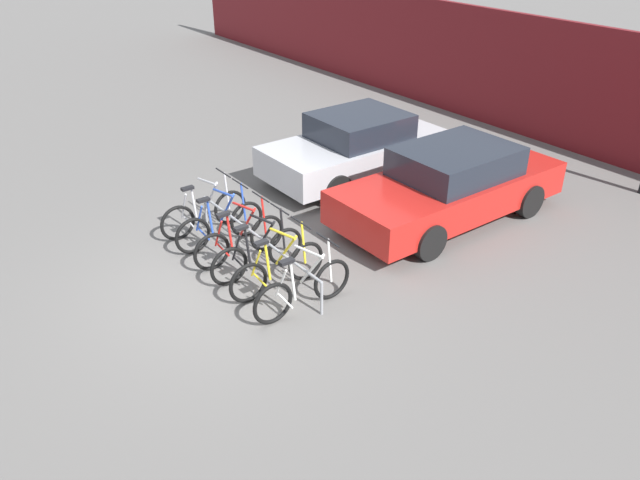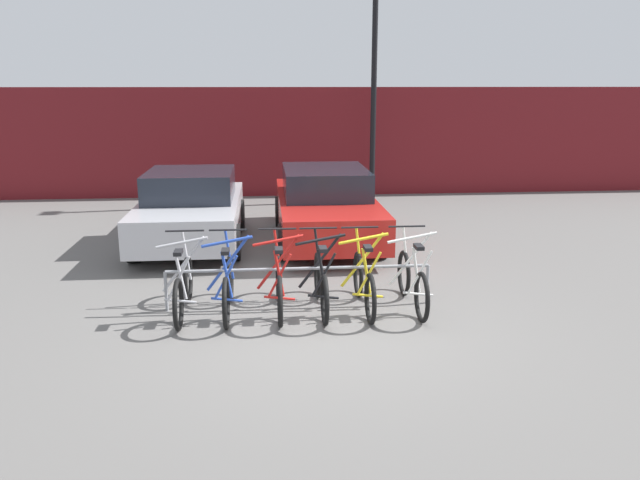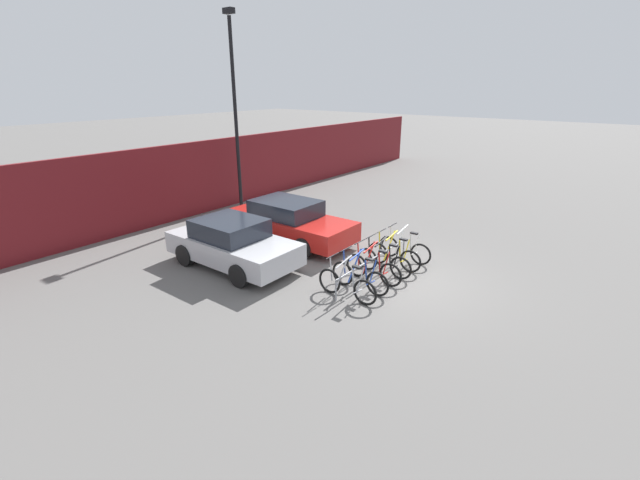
{
  "view_description": "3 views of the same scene",
  "coord_description": "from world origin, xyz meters",
  "px_view_note": "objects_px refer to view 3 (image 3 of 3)",
  "views": [
    {
      "loc": [
        7.46,
        -3.8,
        5.39
      ],
      "look_at": [
        0.76,
        1.2,
        0.74
      ],
      "focal_mm": 35.0,
      "sensor_mm": 36.0,
      "label": 1
    },
    {
      "loc": [
        -0.72,
        -7.4,
        2.99
      ],
      "look_at": [
        0.09,
        1.7,
        0.68
      ],
      "focal_mm": 35.0,
      "sensor_mm": 36.0,
      "label": 2
    },
    {
      "loc": [
        -9.73,
        -4.72,
        5.03
      ],
      "look_at": [
        -1.62,
        1.51,
        1.28
      ],
      "focal_mm": 24.0,
      "sensor_mm": 36.0,
      "label": 3
    }
  ],
  "objects_px": {
    "bicycle_red": "(373,268)",
    "bicycle_black": "(384,262)",
    "car_silver": "(233,243)",
    "lamp_post": "(235,107)",
    "car_red": "(288,221)",
    "bicycle_yellow": "(394,255)",
    "bicycle_blue": "(360,277)",
    "bicycle_silver": "(347,285)",
    "bike_rack": "(374,260)",
    "bicycle_white": "(404,249)"
  },
  "relations": [
    {
      "from": "bicycle_red",
      "to": "lamp_post",
      "type": "bearing_deg",
      "value": 73.88
    },
    {
      "from": "bicycle_yellow",
      "to": "car_red",
      "type": "relative_size",
      "value": 0.37
    },
    {
      "from": "bicycle_black",
      "to": "lamp_post",
      "type": "distance_m",
      "value": 9.06
    },
    {
      "from": "bicycle_yellow",
      "to": "bicycle_silver",
      "type": "bearing_deg",
      "value": 176.93
    },
    {
      "from": "bicycle_blue",
      "to": "bicycle_red",
      "type": "relative_size",
      "value": 1.0
    },
    {
      "from": "bicycle_blue",
      "to": "lamp_post",
      "type": "relative_size",
      "value": 0.22
    },
    {
      "from": "lamp_post",
      "to": "bicycle_black",
      "type": "bearing_deg",
      "value": -104.42
    },
    {
      "from": "bicycle_silver",
      "to": "bicycle_black",
      "type": "xyz_separation_m",
      "value": [
        1.82,
        0.0,
        0.0
      ]
    },
    {
      "from": "bicycle_white",
      "to": "car_red",
      "type": "xyz_separation_m",
      "value": [
        -0.81,
        3.91,
        0.31
      ]
    },
    {
      "from": "bicycle_red",
      "to": "bicycle_yellow",
      "type": "xyz_separation_m",
      "value": [
        1.15,
        0.0,
        0.0
      ]
    },
    {
      "from": "bicycle_red",
      "to": "car_red",
      "type": "distance_m",
      "value": 4.04
    },
    {
      "from": "bicycle_blue",
      "to": "bicycle_black",
      "type": "height_order",
      "value": "same"
    },
    {
      "from": "car_red",
      "to": "car_silver",
      "type": "bearing_deg",
      "value": -177.18
    },
    {
      "from": "bicycle_silver",
      "to": "bicycle_white",
      "type": "xyz_separation_m",
      "value": [
        3.07,
        0.0,
        0.0
      ]
    },
    {
      "from": "car_red",
      "to": "bike_rack",
      "type": "bearing_deg",
      "value": -100.97
    },
    {
      "from": "car_silver",
      "to": "lamp_post",
      "type": "bearing_deg",
      "value": 45.16
    },
    {
      "from": "bicycle_blue",
      "to": "bicycle_white",
      "type": "bearing_deg",
      "value": 3.34
    },
    {
      "from": "bike_rack",
      "to": "bicycle_black",
      "type": "bearing_deg",
      "value": -27.57
    },
    {
      "from": "bicycle_yellow",
      "to": "car_silver",
      "type": "xyz_separation_m",
      "value": [
        -2.7,
        3.78,
        0.31
      ]
    },
    {
      "from": "bicycle_yellow",
      "to": "lamp_post",
      "type": "distance_m",
      "value": 8.95
    },
    {
      "from": "bicycle_silver",
      "to": "car_silver",
      "type": "height_order",
      "value": "car_silver"
    },
    {
      "from": "bike_rack",
      "to": "car_red",
      "type": "height_order",
      "value": "car_red"
    },
    {
      "from": "bike_rack",
      "to": "lamp_post",
      "type": "relative_size",
      "value": 0.48
    },
    {
      "from": "bike_rack",
      "to": "lamp_post",
      "type": "bearing_deg",
      "value": 73.38
    },
    {
      "from": "lamp_post",
      "to": "bicycle_blue",
      "type": "bearing_deg",
      "value": -112.39
    },
    {
      "from": "bicycle_red",
      "to": "bicycle_yellow",
      "type": "height_order",
      "value": "same"
    },
    {
      "from": "bike_rack",
      "to": "bicycle_yellow",
      "type": "distance_m",
      "value": 0.89
    },
    {
      "from": "bicycle_silver",
      "to": "car_red",
      "type": "height_order",
      "value": "car_red"
    },
    {
      "from": "bicycle_red",
      "to": "bicycle_black",
      "type": "relative_size",
      "value": 1.0
    },
    {
      "from": "bike_rack",
      "to": "car_silver",
      "type": "relative_size",
      "value": 0.9
    },
    {
      "from": "bicycle_blue",
      "to": "lamp_post",
      "type": "xyz_separation_m",
      "value": [
        3.28,
        7.97,
        3.79
      ]
    },
    {
      "from": "bicycle_silver",
      "to": "bicycle_red",
      "type": "bearing_deg",
      "value": -2.02
    },
    {
      "from": "car_silver",
      "to": "lamp_post",
      "type": "xyz_separation_m",
      "value": [
        4.17,
        4.19,
        3.48
      ]
    },
    {
      "from": "bicycle_silver",
      "to": "lamp_post",
      "type": "xyz_separation_m",
      "value": [
        3.87,
        7.97,
        3.79
      ]
    },
    {
      "from": "lamp_post",
      "to": "bicycle_red",
      "type": "bearing_deg",
      "value": -108.14
    },
    {
      "from": "bicycle_silver",
      "to": "bicycle_red",
      "type": "xyz_separation_m",
      "value": [
        1.26,
        0.0,
        0.0
      ]
    },
    {
      "from": "bicycle_white",
      "to": "car_red",
      "type": "height_order",
      "value": "car_red"
    },
    {
      "from": "bicycle_blue",
      "to": "bicycle_red",
      "type": "height_order",
      "value": "same"
    },
    {
      "from": "bicycle_silver",
      "to": "bicycle_blue",
      "type": "distance_m",
      "value": 0.59
    },
    {
      "from": "bicycle_blue",
      "to": "bicycle_black",
      "type": "xyz_separation_m",
      "value": [
        1.23,
        0.0,
        0.0
      ]
    },
    {
      "from": "bike_rack",
      "to": "bicycle_white",
      "type": "bearing_deg",
      "value": -5.53
    },
    {
      "from": "bicycle_black",
      "to": "car_red",
      "type": "bearing_deg",
      "value": 79.88
    },
    {
      "from": "bicycle_silver",
      "to": "car_silver",
      "type": "xyz_separation_m",
      "value": [
        -0.3,
        3.78,
        0.31
      ]
    },
    {
      "from": "bicycle_red",
      "to": "bicycle_silver",
      "type": "bearing_deg",
      "value": -177.98
    },
    {
      "from": "bicycle_red",
      "to": "bicycle_black",
      "type": "height_order",
      "value": "same"
    },
    {
      "from": "bicycle_silver",
      "to": "bicycle_red",
      "type": "distance_m",
      "value": 1.26
    },
    {
      "from": "bicycle_yellow",
      "to": "car_silver",
      "type": "distance_m",
      "value": 4.66
    },
    {
      "from": "bicycle_red",
      "to": "bicycle_yellow",
      "type": "distance_m",
      "value": 1.15
    },
    {
      "from": "bicycle_silver",
      "to": "bicycle_white",
      "type": "distance_m",
      "value": 3.07
    },
    {
      "from": "bicycle_red",
      "to": "car_silver",
      "type": "height_order",
      "value": "car_silver"
    }
  ]
}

